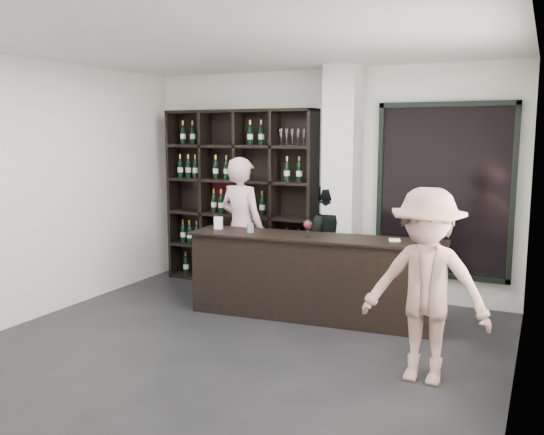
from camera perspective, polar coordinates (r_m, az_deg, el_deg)
The scene contains 12 objects.
floor at distance 5.50m, azimuth -5.53°, elevation -14.01°, with size 5.00×5.50×0.01m, color black.
wine_shelf at distance 7.94m, azimuth -3.20°, elevation 1.94°, with size 2.20×0.35×2.40m, color black, non-canonical shape.
structural_column at distance 7.22m, azimuth 6.92°, elevation 3.25°, with size 0.40×0.40×2.90m, color silver.
glass_panel at distance 7.15m, azimuth 16.64°, elevation 2.51°, with size 1.60×0.08×2.10m.
tasting_counter at distance 6.53m, azimuth 4.17°, elevation -5.93°, with size 2.89×0.61×0.95m.
taster_pink at distance 7.31m, azimuth -3.02°, elevation -1.02°, with size 0.65×0.43×1.79m, color beige.
taster_black at distance 7.31m, azimuth 5.37°, elevation -2.35°, with size 0.71×0.55×1.46m, color black.
customer at distance 4.98m, azimuth 15.00°, elevation -6.61°, with size 1.06×0.61×1.65m, color #9B7668.
wine_glass at distance 6.34m, azimuth 3.54°, elevation -1.00°, with size 0.09×0.09×0.22m, color white, non-canonical shape.
spit_cup at distance 6.66m, azimuth -2.16°, elevation -1.03°, with size 0.08×0.08×0.11m, color silver.
napkin_stack at distance 6.27m, azimuth 12.05°, elevation -2.20°, with size 0.11×0.11×0.02m, color white.
card_stand at distance 6.91m, azimuth -5.33°, elevation -0.54°, with size 0.10×0.05×0.15m, color white.
Camera 1 is at (2.65, -4.34, 2.09)m, focal length 38.00 mm.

